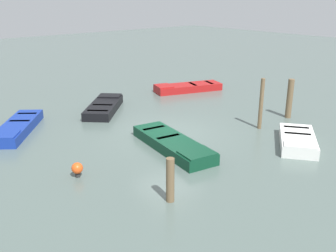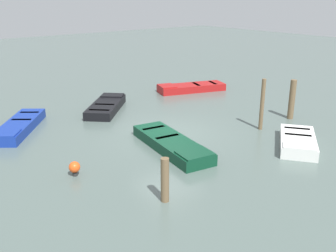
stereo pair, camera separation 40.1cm
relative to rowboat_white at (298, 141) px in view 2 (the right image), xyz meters
name	(u,v)px [view 2 (the right image)]	position (x,y,z in m)	size (l,w,h in m)	color
ground_plane	(168,134)	(-2.94, 4.12, -0.22)	(80.00, 80.00, 0.00)	#4C5B56
rowboat_white	(298,141)	(0.00, 0.00, 0.00)	(2.98, 2.64, 0.46)	silver
rowboat_dark_green	(172,144)	(-3.85, 2.76, 0.00)	(1.89, 4.24, 0.46)	#0C3823
rowboat_black	(106,106)	(-3.20, 8.64, 0.00)	(3.32, 3.35, 0.46)	black
rowboat_blue	(19,126)	(-7.54, 8.32, 0.00)	(3.19, 3.67, 0.46)	navy
rowboat_red	(191,87)	(2.69, 8.97, 0.00)	(4.11, 2.41, 0.46)	maroon
mooring_piling_mid_left	(292,99)	(2.75, 2.22, 0.69)	(0.27, 0.27, 1.81)	brown
mooring_piling_near_right	(262,105)	(0.50, 2.14, 0.87)	(0.17, 0.17, 2.17)	brown
mooring_piling_far_right	(165,180)	(-6.36, -0.01, 0.43)	(0.23, 0.23, 1.29)	brown
marker_buoy	(74,167)	(-7.61, 3.00, 0.07)	(0.36, 0.36, 0.48)	#262626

